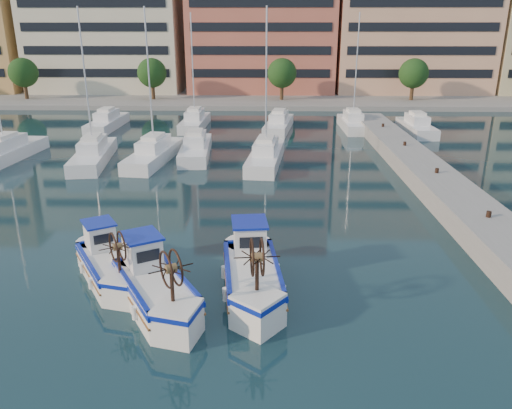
# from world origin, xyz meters

# --- Properties ---
(ground) EXTENTS (300.00, 300.00, 0.00)m
(ground) POSITION_xyz_m (0.00, 0.00, 0.00)
(ground) COLOR #17353E
(ground) RESTS_ON ground
(quay) EXTENTS (3.00, 60.00, 1.20)m
(quay) POSITION_xyz_m (13.00, 8.00, 0.60)
(quay) COLOR gray
(quay) RESTS_ON ground
(waterfront) EXTENTS (180.00, 40.00, 25.60)m
(waterfront) POSITION_xyz_m (9.23, 65.04, 11.10)
(waterfront) COLOR gray
(waterfront) RESTS_ON ground
(yacht_marina) EXTENTS (38.41, 23.87, 11.50)m
(yacht_marina) POSITION_xyz_m (-3.46, 27.57, 0.53)
(yacht_marina) COLOR white
(yacht_marina) RESTS_ON ground
(fishing_boat_a) EXTENTS (3.80, 4.61, 2.81)m
(fishing_boat_a) POSITION_xyz_m (-4.52, 1.44, 0.77)
(fishing_boat_a) COLOR white
(fishing_boat_a) RESTS_ON ground
(fishing_boat_b) EXTENTS (4.18, 5.15, 3.13)m
(fishing_boat_b) POSITION_xyz_m (-2.15, -0.62, 0.86)
(fishing_boat_b) COLOR white
(fishing_boat_b) RESTS_ON ground
(fishing_boat_c) EXTENTS (2.66, 5.32, 3.25)m
(fishing_boat_c) POSITION_xyz_m (1.52, 0.48, 0.89)
(fishing_boat_c) COLOR white
(fishing_boat_c) RESTS_ON ground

